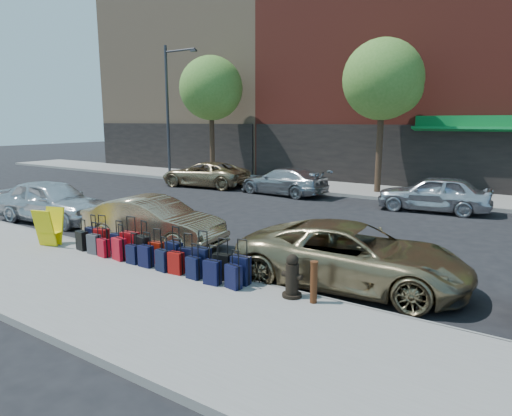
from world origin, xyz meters
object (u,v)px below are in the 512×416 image
Objects in this scene: fire_hydrant at (292,277)px; car_near_2 at (352,256)px; streetlight at (170,103)px; car_far_2 at (434,193)px; tree_center at (386,82)px; bollard at (314,282)px; car_near_0 at (52,201)px; car_far_1 at (283,181)px; display_rack at (49,227)px; suitcase_front_5 at (156,252)px; tree_left at (213,90)px; car_far_0 at (205,174)px; car_near_1 at (154,222)px.

car_near_2 reaches higher than fire_hydrant.
car_far_2 is at bearing -7.50° from streetlight.
tree_center is 13.48m from streetlight.
streetlight is 9.65× the size of bollard.
car_near_0 is 10.68m from car_far_1.
car_far_1 is (-4.00, -2.58, -4.74)m from tree_center.
car_near_0 is (-7.68, -12.62, -4.64)m from tree_center.
tree_center reaches higher than display_rack.
suitcase_front_5 is at bearing 20.99° from car_far_1.
car_near_0 is at bearing 172.06° from fire_hydrant.
car_near_2 reaches higher than car_far_1.
car_far_1 is (-7.76, 10.11, -0.03)m from car_near_2.
display_rack is at bearing -175.41° from fire_hydrant.
tree_left is at bearing -106.51° from car_far_1.
suitcase_front_5 is at bearing -179.69° from fire_hydrant.
car_far_0 is 1.07× the size of car_far_1.
tree_left reaches higher than fire_hydrant.
tree_left reaches higher than car_far_1.
car_far_2 is at bearing -37.08° from car_near_1.
streetlight reaches higher than car_far_2.
tree_center is 15.58m from bollard.
car_far_1 is (-7.17, 11.73, 0.11)m from fire_hydrant.
display_rack is at bearing 13.57° from car_far_0.
car_near_1 is at bearing -35.69° from car_far_2.
car_near_1 is at bearing 84.19° from car_near_2.
car_near_2 is (11.44, -0.08, -0.07)m from car_near_0.
car_far_0 is (-1.40, 10.02, -0.08)m from car_near_0.
car_near_1 is 6.09m from car_near_2.
fire_hydrant is at bearing -77.54° from tree_center.
tree_left is 14.74m from car_far_2.
car_near_0 reaches higher than car_far_1.
tree_center is at bearing -38.80° from car_near_0.
car_far_0 is at bearing -61.22° from tree_left.
fire_hydrant is (3.16, -14.31, -4.86)m from tree_center.
tree_left is at bearing 41.58° from car_near_2.
display_rack is at bearing -57.27° from streetlight.
streetlight is 19.09m from suitcase_front_5.
fire_hydrant is 0.20× the size of car_near_0.
streetlight reaches higher than tree_left.
bollard is 0.79× the size of display_rack.
car_near_2 is at bearing -97.04° from car_near_1.
streetlight is at bearing -166.61° from tree_left.
tree_left is 20.73m from bollard.
car_near_2 is (0.10, 1.65, 0.12)m from bollard.
tree_left reaches higher than car_near_0.
car_far_2 reaches higher than car_near_1.
car_far_0 is (-12.73, 11.75, 0.11)m from bollard.
car_far_1 is (-1.67, 10.21, -0.04)m from car_near_1.
tree_center is at bearing 78.62° from suitcase_front_5.
car_near_2 is (14.26, -12.69, -4.72)m from tree_left.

